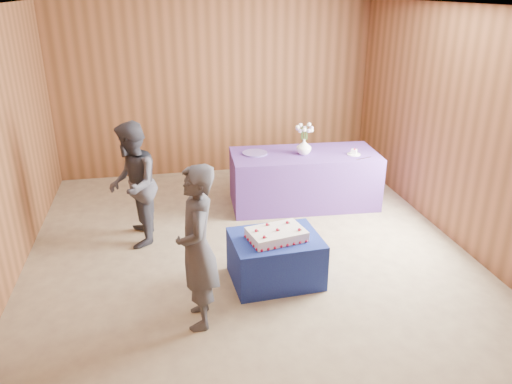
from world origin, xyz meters
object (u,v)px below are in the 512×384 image
object	(u,v)px
guest_left	(197,248)
guest_right	(133,185)
sheet_cake	(276,234)
cake_table	(275,259)
serving_table	(304,179)
vase	(304,147)

from	to	relation	value
guest_left	guest_right	size ratio (longest dim) A/B	1.03
guest_right	sheet_cake	bearing A→B (deg)	51.12
cake_table	sheet_cake	distance (m)	0.30
serving_table	vase	bearing A→B (deg)	-127.33
vase	sheet_cake	bearing A→B (deg)	-113.69
sheet_cake	guest_right	bearing A→B (deg)	128.84
vase	guest_left	size ratio (longest dim) A/B	0.14
sheet_cake	guest_left	xyz separation A→B (m)	(-0.83, -0.51, 0.21)
vase	guest_left	world-z (taller)	guest_left
cake_table	guest_left	xyz separation A→B (m)	(-0.83, -0.55, 0.51)
serving_table	sheet_cake	world-z (taller)	serving_table
cake_table	guest_right	xyz separation A→B (m)	(-1.43, 1.14, 0.49)
guest_left	guest_right	world-z (taller)	guest_left
serving_table	guest_left	bearing A→B (deg)	-121.66
sheet_cake	cake_table	bearing A→B (deg)	74.13
vase	guest_left	distance (m)	2.90
sheet_cake	guest_left	world-z (taller)	guest_left
sheet_cake	guest_left	bearing A→B (deg)	-160.14
sheet_cake	guest_right	world-z (taller)	guest_right
cake_table	guest_right	world-z (taller)	guest_right
serving_table	guest_right	xyz separation A→B (m)	(-2.28, -0.72, 0.37)
serving_table	vase	distance (m)	0.48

